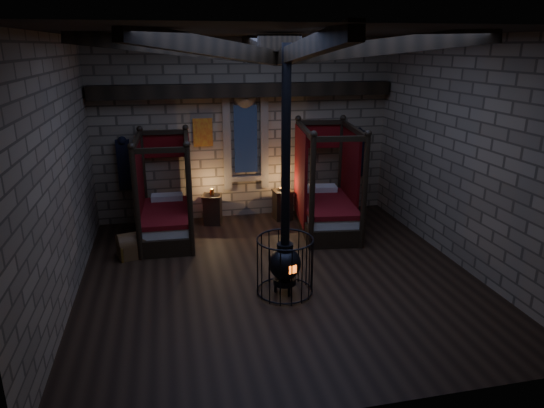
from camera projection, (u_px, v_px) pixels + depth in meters
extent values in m
cube|color=black|center=(279.00, 276.00, 8.84)|extent=(7.00, 7.00, 0.01)
cube|color=#847054|center=(245.00, 131.00, 11.43)|extent=(7.00, 0.02, 4.20)
cube|color=#847054|center=(357.00, 242.00, 4.93)|extent=(7.00, 0.02, 4.20)
cube|color=#847054|center=(58.00, 176.00, 7.47)|extent=(0.02, 7.00, 4.20)
cube|color=#847054|center=(464.00, 155.00, 8.90)|extent=(0.02, 7.00, 4.20)
cube|color=black|center=(280.00, 33.00, 7.53)|extent=(7.00, 7.00, 0.01)
cube|color=black|center=(246.00, 90.00, 10.97)|extent=(6.86, 0.35, 0.30)
cylinder|color=black|center=(280.00, 43.00, 7.58)|extent=(0.70, 0.70, 0.25)
cube|color=black|center=(246.00, 139.00, 11.45)|extent=(0.55, 0.04, 1.60)
cube|color=maroon|center=(203.00, 132.00, 11.19)|extent=(0.45, 0.03, 0.65)
cube|color=black|center=(124.00, 165.00, 10.91)|extent=(0.30, 0.10, 1.15)
cube|color=black|center=(358.00, 154.00, 12.06)|extent=(0.30, 0.10, 1.15)
cube|color=black|center=(168.00, 231.00, 10.53)|extent=(1.16, 2.13, 0.36)
cube|color=beige|center=(167.00, 218.00, 10.44)|extent=(1.04, 1.96, 0.22)
cube|color=maroon|center=(167.00, 212.00, 10.39)|extent=(1.10, 2.01, 0.10)
cube|color=beige|center=(167.00, 197.00, 11.08)|extent=(0.72, 0.38, 0.14)
cube|color=#630808|center=(164.00, 145.00, 10.97)|extent=(1.11, 0.09, 0.55)
cylinder|color=black|center=(137.00, 206.00, 9.21)|extent=(0.11, 0.11, 2.21)
cylinder|color=black|center=(144.00, 179.00, 11.09)|extent=(0.11, 0.11, 2.21)
cylinder|color=black|center=(190.00, 203.00, 9.38)|extent=(0.11, 0.11, 2.21)
cylinder|color=black|center=(188.00, 177.00, 11.26)|extent=(0.11, 0.11, 2.21)
cube|color=#630808|center=(140.00, 185.00, 10.41)|extent=(0.12, 1.51, 1.96)
cube|color=#630808|center=(190.00, 183.00, 10.59)|extent=(0.12, 1.51, 1.96)
cube|color=black|center=(326.00, 222.00, 11.02)|extent=(1.43, 2.35, 0.38)
cube|color=beige|center=(327.00, 209.00, 10.92)|extent=(1.28, 2.16, 0.23)
cube|color=maroon|center=(327.00, 203.00, 10.88)|extent=(1.35, 2.21, 0.11)
cube|color=beige|center=(321.00, 189.00, 11.61)|extent=(0.79, 0.47, 0.15)
cube|color=#630808|center=(320.00, 136.00, 11.50)|extent=(1.17, 0.20, 0.59)
cylinder|color=black|center=(312.00, 195.00, 9.66)|extent=(0.12, 0.12, 2.35)
cylinder|color=black|center=(297.00, 169.00, 11.68)|extent=(0.12, 0.12, 2.35)
cylinder|color=black|center=(364.00, 194.00, 9.75)|extent=(0.12, 0.12, 2.35)
cylinder|color=black|center=(341.00, 168.00, 11.77)|extent=(0.12, 0.12, 2.35)
cube|color=#630808|center=(301.00, 175.00, 10.95)|extent=(0.27, 1.59, 2.08)
cube|color=#630808|center=(350.00, 174.00, 11.05)|extent=(0.27, 1.59, 2.08)
cube|color=brown|center=(137.00, 249.00, 9.67)|extent=(0.79, 0.60, 0.29)
cylinder|color=brown|center=(136.00, 242.00, 9.62)|extent=(0.79, 0.60, 0.43)
cube|color=#B69738|center=(120.00, 252.00, 9.52)|extent=(0.16, 0.44, 0.31)
cube|color=#B69738|center=(153.00, 246.00, 9.81)|extent=(0.16, 0.44, 0.31)
cube|color=brown|center=(343.00, 233.00, 10.49)|extent=(0.80, 0.57, 0.30)
cylinder|color=brown|center=(344.00, 226.00, 10.44)|extent=(0.80, 0.57, 0.45)
cube|color=#B69738|center=(330.00, 235.00, 10.36)|extent=(0.13, 0.46, 0.32)
cube|color=#B69738|center=(357.00, 231.00, 10.61)|extent=(0.13, 0.46, 0.32)
cube|color=black|center=(213.00, 210.00, 11.37)|extent=(0.48, 0.46, 0.66)
cube|color=black|center=(212.00, 196.00, 11.26)|extent=(0.52, 0.51, 0.04)
cylinder|color=#B69738|center=(212.00, 192.00, 11.23)|extent=(0.09, 0.09, 0.15)
cube|color=black|center=(283.00, 205.00, 11.68)|extent=(0.44, 0.42, 0.68)
cube|color=black|center=(283.00, 191.00, 11.57)|extent=(0.48, 0.47, 0.04)
cube|color=brown|center=(283.00, 189.00, 11.55)|extent=(0.19, 0.14, 0.05)
cylinder|color=black|center=(285.00, 281.00, 8.21)|extent=(0.39, 0.39, 0.10)
sphere|color=black|center=(285.00, 264.00, 8.11)|extent=(0.54, 0.54, 0.54)
cylinder|color=black|center=(285.00, 247.00, 8.02)|extent=(0.27, 0.27, 0.14)
cube|color=#FF5914|center=(293.00, 270.00, 7.89)|extent=(0.14, 0.06, 0.14)
cylinder|color=black|center=(286.00, 150.00, 7.51)|extent=(0.15, 0.15, 3.18)
torus|color=black|center=(285.00, 290.00, 8.26)|extent=(0.96, 0.96, 0.03)
torus|color=black|center=(285.00, 239.00, 7.97)|extent=(0.96, 0.96, 0.03)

